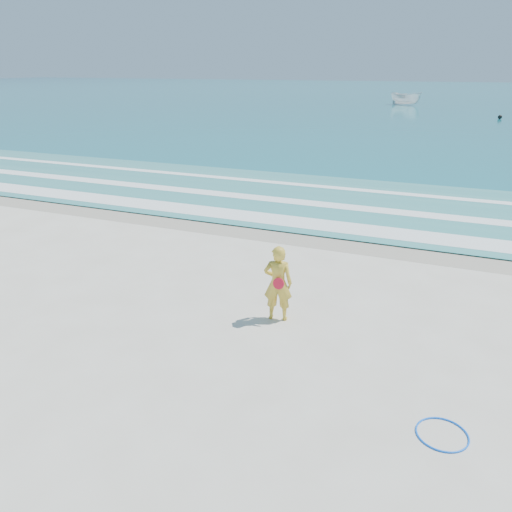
% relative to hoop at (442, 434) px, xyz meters
% --- Properties ---
extents(ground, '(400.00, 400.00, 0.00)m').
position_rel_hoop_xyz_m(ground, '(-5.04, 0.04, -0.02)').
color(ground, silver).
rests_on(ground, ground).
extents(wet_sand, '(400.00, 2.40, 0.00)m').
position_rel_hoop_xyz_m(wet_sand, '(-5.04, 9.04, -0.01)').
color(wet_sand, '#B2A893').
rests_on(wet_sand, ground).
extents(ocean, '(400.00, 190.00, 0.04)m').
position_rel_hoop_xyz_m(ocean, '(-5.04, 105.04, 0.00)').
color(ocean, '#19727F').
rests_on(ocean, ground).
extents(shallow, '(400.00, 10.00, 0.01)m').
position_rel_hoop_xyz_m(shallow, '(-5.04, 14.04, 0.03)').
color(shallow, '#59B7AD').
rests_on(shallow, ocean).
extents(foam_near, '(400.00, 1.40, 0.01)m').
position_rel_hoop_xyz_m(foam_near, '(-5.04, 10.34, 0.04)').
color(foam_near, white).
rests_on(foam_near, shallow).
extents(foam_mid, '(400.00, 0.90, 0.01)m').
position_rel_hoop_xyz_m(foam_mid, '(-5.04, 13.24, 0.04)').
color(foam_mid, white).
rests_on(foam_mid, shallow).
extents(foam_far, '(400.00, 0.60, 0.01)m').
position_rel_hoop_xyz_m(foam_far, '(-5.04, 16.54, 0.04)').
color(foam_far, white).
rests_on(foam_far, shallow).
extents(hoop, '(1.03, 1.03, 0.03)m').
position_rel_hoop_xyz_m(hoop, '(0.00, 0.00, 0.00)').
color(hoop, '#0E65FF').
rests_on(hoop, ground).
extents(boat, '(5.49, 3.92, 1.99)m').
position_rel_hoop_xyz_m(boat, '(-9.63, 74.65, 1.02)').
color(boat, white).
rests_on(boat, ocean).
extents(buoy, '(0.46, 0.46, 0.46)m').
position_rel_hoop_xyz_m(buoy, '(2.86, 56.91, 0.25)').
color(buoy, black).
rests_on(buoy, ocean).
extents(woman, '(0.76, 0.58, 1.85)m').
position_rel_hoop_xyz_m(woman, '(-3.91, 2.76, 0.91)').
color(woman, gold).
rests_on(woman, ground).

